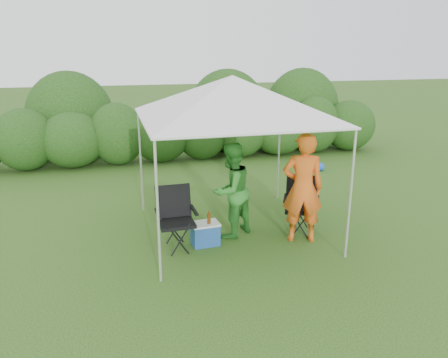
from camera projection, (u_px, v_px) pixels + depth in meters
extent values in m
plane|color=#375E1E|center=(239.00, 242.00, 7.67)|extent=(70.00, 70.00, 0.00)
ellipsoid|color=#254E18|center=(24.00, 140.00, 11.91)|extent=(1.65, 1.40, 1.73)
cylinder|color=#382616|center=(28.00, 165.00, 12.11)|extent=(0.12, 0.12, 0.30)
ellipsoid|color=#254E18|center=(72.00, 140.00, 12.24)|extent=(1.80, 1.53, 1.57)
cylinder|color=#382616|center=(74.00, 162.00, 12.42)|extent=(0.12, 0.12, 0.30)
ellipsoid|color=#254E18|center=(117.00, 134.00, 12.51)|extent=(1.58, 1.34, 1.80)
cylinder|color=#382616|center=(119.00, 159.00, 12.72)|extent=(0.12, 0.12, 0.30)
ellipsoid|color=#254E18|center=(161.00, 135.00, 12.83)|extent=(1.73, 1.47, 1.65)
cylinder|color=#382616|center=(162.00, 157.00, 13.03)|extent=(0.12, 0.12, 0.30)
ellipsoid|color=#254E18|center=(202.00, 135.00, 13.16)|extent=(1.50, 1.28, 1.50)
cylinder|color=#382616|center=(202.00, 154.00, 13.33)|extent=(0.12, 0.12, 0.30)
ellipsoid|color=#254E18|center=(241.00, 129.00, 13.43)|extent=(1.65, 1.40, 1.73)
cylinder|color=#382616|center=(241.00, 152.00, 13.64)|extent=(0.12, 0.12, 0.30)
ellipsoid|color=#254E18|center=(279.00, 130.00, 13.76)|extent=(1.80, 1.53, 1.57)
cylinder|color=#382616|center=(278.00, 150.00, 13.94)|extent=(0.12, 0.12, 0.30)
ellipsoid|color=#254E18|center=(315.00, 125.00, 14.03)|extent=(1.57, 1.34, 1.80)
cylinder|color=#382616|center=(314.00, 148.00, 14.25)|extent=(0.12, 0.12, 0.30)
ellipsoid|color=#254E18|center=(349.00, 125.00, 14.36)|extent=(1.72, 1.47, 1.65)
cylinder|color=#382616|center=(348.00, 145.00, 14.55)|extent=(0.12, 0.12, 0.30)
cylinder|color=silver|center=(158.00, 214.00, 6.07)|extent=(0.04, 0.04, 2.10)
cylinder|color=silver|center=(350.00, 196.00, 6.81)|extent=(0.04, 0.04, 2.10)
cylinder|color=silver|center=(141.00, 162.00, 8.85)|extent=(0.04, 0.04, 2.10)
cylinder|color=silver|center=(279.00, 153.00, 9.59)|extent=(0.04, 0.04, 2.10)
cube|color=white|center=(232.00, 118.00, 7.52)|extent=(3.10, 3.10, 0.03)
pyramid|color=white|center=(232.00, 96.00, 7.42)|extent=(3.10, 3.10, 0.70)
cube|color=black|center=(301.00, 209.00, 7.95)|extent=(0.73, 0.71, 0.05)
cube|color=black|center=(302.00, 189.00, 8.09)|extent=(0.57, 0.38, 0.53)
cube|color=black|center=(285.00, 198.00, 7.95)|extent=(0.25, 0.45, 0.03)
cube|color=black|center=(318.00, 200.00, 7.84)|extent=(0.25, 0.45, 0.03)
cylinder|color=black|center=(287.00, 225.00, 7.84)|extent=(0.03, 0.03, 0.45)
cylinder|color=black|center=(313.00, 226.00, 7.75)|extent=(0.03, 0.03, 0.45)
cylinder|color=black|center=(288.00, 215.00, 8.28)|extent=(0.03, 0.03, 0.45)
cylinder|color=black|center=(313.00, 217.00, 8.20)|extent=(0.03, 0.03, 0.45)
cube|color=black|center=(177.00, 223.00, 7.27)|extent=(0.59, 0.55, 0.06)
cube|color=black|center=(173.00, 201.00, 7.41)|extent=(0.58, 0.17, 0.55)
cube|color=black|center=(158.00, 214.00, 7.13)|extent=(0.07, 0.49, 0.03)
cube|color=black|center=(194.00, 210.00, 7.29)|extent=(0.07, 0.49, 0.03)
cylinder|color=black|center=(165.00, 244.00, 7.05)|extent=(0.03, 0.03, 0.47)
cylinder|color=black|center=(194.00, 240.00, 7.18)|extent=(0.03, 0.03, 0.47)
cylinder|color=black|center=(160.00, 232.00, 7.50)|extent=(0.03, 0.03, 0.47)
cylinder|color=black|center=(188.00, 229.00, 7.63)|extent=(0.03, 0.03, 0.47)
imported|color=orange|center=(303.00, 188.00, 7.48)|extent=(0.81, 0.64, 1.93)
imported|color=#30852B|center=(231.00, 190.00, 7.71)|extent=(1.05, 0.99, 1.71)
cube|color=#215099|center=(205.00, 235.00, 7.52)|extent=(0.48, 0.36, 0.37)
cube|color=silver|center=(205.00, 224.00, 7.46)|extent=(0.50, 0.38, 0.03)
cylinder|color=#592D0C|center=(209.00, 217.00, 7.40)|extent=(0.06, 0.06, 0.23)
cone|color=yellow|center=(308.00, 165.00, 12.17)|extent=(0.33, 0.33, 0.28)
sphere|color=blue|center=(320.00, 167.00, 12.07)|extent=(0.22, 0.22, 0.22)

